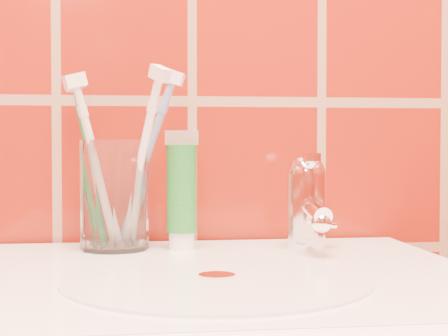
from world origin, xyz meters
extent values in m
cylinder|color=silver|center=(0.00, 0.91, 0.85)|extent=(0.30, 0.30, 0.00)
cylinder|color=white|center=(0.00, 0.91, 0.85)|extent=(0.04, 0.04, 0.00)
cylinder|color=white|center=(-0.10, 1.12, 0.92)|extent=(0.10, 0.10, 0.14)
cylinder|color=white|center=(-0.02, 1.11, 0.86)|extent=(0.03, 0.03, 0.02)
cylinder|color=#18641E|center=(-0.02, 1.11, 0.93)|extent=(0.04, 0.04, 0.11)
cube|color=beige|center=(-0.02, 1.11, 0.99)|extent=(0.04, 0.00, 0.02)
cylinder|color=white|center=(0.14, 1.09, 0.90)|extent=(0.05, 0.05, 0.09)
sphere|color=white|center=(0.14, 1.09, 0.94)|extent=(0.05, 0.05, 0.05)
cylinder|color=white|center=(0.14, 1.06, 0.91)|extent=(0.02, 0.09, 0.03)
cube|color=white|center=(0.14, 1.08, 0.96)|extent=(0.02, 0.06, 0.01)
camera|label=1|loc=(-0.08, 0.26, 0.98)|focal=55.00mm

